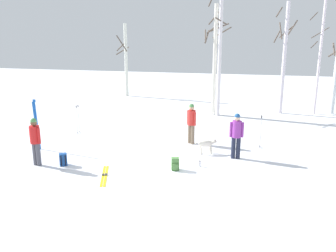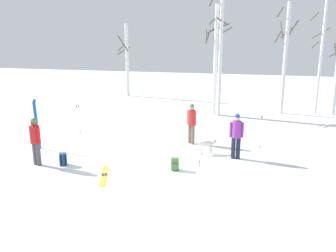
# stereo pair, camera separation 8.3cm
# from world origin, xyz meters

# --- Properties ---
(ground_plane) EXTENTS (60.00, 60.00, 0.00)m
(ground_plane) POSITION_xyz_m (0.00, 0.00, 0.00)
(ground_plane) COLOR white
(person_0) EXTENTS (0.50, 0.34, 1.72)m
(person_0) POSITION_xyz_m (-4.38, -0.77, 0.98)
(person_0) COLOR #4C4C56
(person_0) RESTS_ON ground_plane
(person_1) EXTENTS (0.43, 0.36, 1.72)m
(person_1) POSITION_xyz_m (0.49, 3.02, 0.98)
(person_1) COLOR #72604C
(person_1) RESTS_ON ground_plane
(person_2) EXTENTS (0.52, 0.34, 1.72)m
(person_2) POSITION_xyz_m (2.42, 1.59, 0.98)
(person_2) COLOR #1E2338
(person_2) RESTS_ON ground_plane
(dog) EXTENTS (0.84, 0.45, 0.57)m
(dog) POSITION_xyz_m (1.31, 1.87, 0.39)
(dog) COLOR beige
(dog) RESTS_ON ground_plane
(ski_pair_planted_0) EXTENTS (0.20, 0.04, 2.04)m
(ski_pair_planted_0) POSITION_xyz_m (-5.38, 0.85, 1.01)
(ski_pair_planted_0) COLOR blue
(ski_pair_planted_0) RESTS_ON ground_plane
(ski_pair_lying_0) EXTENTS (0.74, 1.71, 0.05)m
(ski_pair_lying_0) POSITION_xyz_m (-1.67, -1.14, 0.01)
(ski_pair_lying_0) COLOR yellow
(ski_pair_lying_0) RESTS_ON ground_plane
(ski_poles_0) EXTENTS (0.07, 0.28, 1.37)m
(ski_poles_0) POSITION_xyz_m (-4.83, 3.25, 0.73)
(ski_poles_0) COLOR #B2B2BC
(ski_poles_0) RESTS_ON ground_plane
(ski_poles_1) EXTENTS (0.07, 0.23, 1.35)m
(ski_poles_1) POSITION_xyz_m (3.33, 3.05, 0.73)
(ski_poles_1) COLOR #B2B2BC
(ski_poles_1) RESTS_ON ground_plane
(backpack_0) EXTENTS (0.30, 0.33, 0.44)m
(backpack_0) POSITION_xyz_m (0.48, -0.09, 0.21)
(backpack_0) COLOR #4C7F3F
(backpack_0) RESTS_ON ground_plane
(backpack_1) EXTENTS (0.33, 0.34, 0.44)m
(backpack_1) POSITION_xyz_m (-3.47, -0.58, 0.21)
(backpack_1) COLOR #1E4C99
(backpack_1) RESTS_ON ground_plane
(water_bottle_0) EXTENTS (0.07, 0.07, 0.22)m
(water_bottle_0) POSITION_xyz_m (1.25, 0.42, 0.10)
(water_bottle_0) COLOR silver
(water_bottle_0) RESTS_ON ground_plane
(birch_tree_0) EXTENTS (1.10, 1.38, 5.21)m
(birch_tree_0) POSITION_xyz_m (-6.20, 13.59, 2.68)
(birch_tree_0) COLOR silver
(birch_tree_0) RESTS_ON ground_plane
(birch_tree_1) EXTENTS (1.35, 1.35, 6.08)m
(birch_tree_1) POSITION_xyz_m (0.76, 8.83, 3.20)
(birch_tree_1) COLOR silver
(birch_tree_1) RESTS_ON ground_plane
(birch_tree_2) EXTENTS (1.23, 1.03, 7.01)m
(birch_tree_2) POSITION_xyz_m (1.04, 8.62, 3.52)
(birch_tree_2) COLOR silver
(birch_tree_2) RESTS_ON ground_plane
(birch_tree_3) EXTENTS (1.23, 1.08, 6.22)m
(birch_tree_3) POSITION_xyz_m (4.53, 10.09, 3.28)
(birch_tree_3) COLOR silver
(birch_tree_3) RESTS_ON ground_plane
(birch_tree_4) EXTENTS (1.19, 1.01, 6.39)m
(birch_tree_4) POSITION_xyz_m (6.44, 10.33, 3.28)
(birch_tree_4) COLOR silver
(birch_tree_4) RESTS_ON ground_plane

